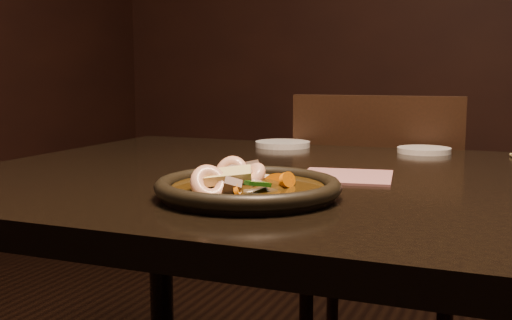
% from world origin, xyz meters
% --- Properties ---
extents(table, '(1.60, 0.90, 0.75)m').
position_xyz_m(table, '(0.00, 0.00, 0.67)').
color(table, black).
rests_on(table, floor).
extents(chair, '(0.44, 0.44, 0.87)m').
position_xyz_m(chair, '(-0.19, 0.56, 0.47)').
color(chair, black).
rests_on(chair, floor).
extents(plate, '(0.26, 0.26, 0.03)m').
position_xyz_m(plate, '(-0.22, -0.22, 0.76)').
color(plate, black).
rests_on(plate, table).
extents(stirfry, '(0.13, 0.17, 0.05)m').
position_xyz_m(stirfry, '(-0.23, -0.22, 0.77)').
color(stirfry, '#312009').
rests_on(stirfry, plate).
extents(saucer_left, '(0.12, 0.12, 0.01)m').
position_xyz_m(saucer_left, '(-0.38, 0.35, 0.76)').
color(saucer_left, silver).
rests_on(saucer_left, table).
extents(saucer_right, '(0.11, 0.11, 0.01)m').
position_xyz_m(saucer_right, '(-0.07, 0.37, 0.76)').
color(saucer_right, silver).
rests_on(saucer_right, table).
extents(napkin, '(0.17, 0.17, 0.00)m').
position_xyz_m(napkin, '(-0.14, -0.01, 0.75)').
color(napkin, '#9B5F61').
rests_on(napkin, table).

